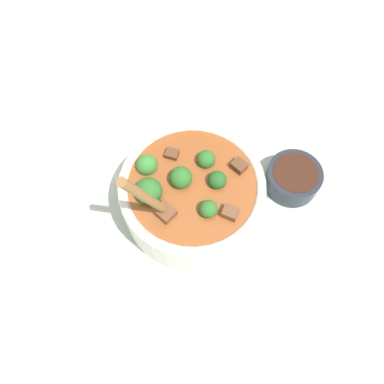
{
  "coord_description": "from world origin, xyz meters",
  "views": [
    {
      "loc": [
        0.07,
        0.26,
        0.61
      ],
      "look_at": [
        0.0,
        0.0,
        0.06
      ],
      "focal_mm": 35.0,
      "sensor_mm": 36.0,
      "label": 1
    }
  ],
  "objects": [
    {
      "name": "condiment_bowl",
      "position": [
        -0.19,
        0.0,
        0.02
      ],
      "size": [
        0.1,
        0.1,
        0.04
      ],
      "color": "#232833",
      "rests_on": "ground_plane"
    },
    {
      "name": "ground_plane",
      "position": [
        0.0,
        0.0,
        0.0
      ],
      "size": [
        4.0,
        4.0,
        0.0
      ],
      "primitive_type": "plane",
      "color": "#ADBCAD"
    },
    {
      "name": "stew_bowl",
      "position": [
        0.0,
        -0.0,
        0.06
      ],
      "size": [
        0.23,
        0.23,
        0.27
      ],
      "color": "white",
      "rests_on": "ground_plane"
    },
    {
      "name": "empty_plate",
      "position": [
        0.22,
        -0.17,
        0.01
      ],
      "size": [
        0.24,
        0.24,
        0.02
      ],
      "color": "white",
      "rests_on": "ground_plane"
    }
  ]
}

